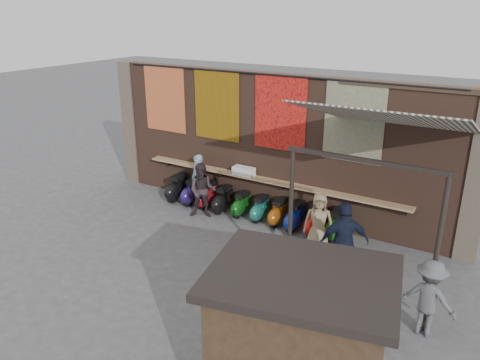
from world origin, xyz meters
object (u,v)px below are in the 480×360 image
(shelf_box, at_px, (244,171))
(shopper_tan, at_px, (319,222))
(scooter_stool_7, at_px, (295,217))
(diner_right, at_px, (202,191))
(scooter_stool_1, at_px, (193,192))
(scooter_stool_4, at_px, (241,205))
(scooter_stool_3, at_px, (223,200))
(scooter_stool_8, at_px, (316,220))
(scooter_stool_0, at_px, (178,188))
(market_stall, at_px, (299,354))
(shopper_grey, at_px, (429,298))
(scooter_stool_6, at_px, (279,213))
(diner_left, at_px, (198,181))
(shopper_navy, at_px, (344,243))
(scooter_stool_2, at_px, (208,195))
(scooter_stool_5, at_px, (260,209))
(scooter_stool_9, at_px, (336,225))

(shelf_box, xyz_separation_m, shopper_tan, (2.70, -1.00, -0.51))
(scooter_stool_7, relative_size, diner_right, 0.50)
(scooter_stool_1, height_order, scooter_stool_4, scooter_stool_1)
(scooter_stool_3, relative_size, scooter_stool_8, 0.90)
(scooter_stool_0, relative_size, scooter_stool_1, 1.03)
(shelf_box, relative_size, market_stall, 0.27)
(shopper_grey, distance_m, shopper_tan, 3.52)
(scooter_stool_6, distance_m, shopper_grey, 5.13)
(shelf_box, xyz_separation_m, diner_right, (-0.82, -0.90, -0.45))
(diner_left, distance_m, market_stall, 8.09)
(shopper_navy, bearing_deg, market_stall, 63.02)
(scooter_stool_2, bearing_deg, scooter_stool_1, -176.58)
(scooter_stool_3, bearing_deg, shopper_grey, -23.67)
(scooter_stool_3, height_order, scooter_stool_4, scooter_stool_3)
(scooter_stool_3, distance_m, shopper_grey, 6.69)
(scooter_stool_2, xyz_separation_m, diner_left, (-0.32, -0.04, 0.41))
(scooter_stool_0, bearing_deg, scooter_stool_6, 0.43)
(scooter_stool_3, xyz_separation_m, shopper_tan, (3.21, -0.69, 0.36))
(scooter_stool_5, xyz_separation_m, diner_left, (-2.10, -0.03, 0.45))
(scooter_stool_3, xyz_separation_m, scooter_stool_7, (2.30, -0.00, 0.01))
(scooter_stool_0, relative_size, scooter_stool_8, 0.97)
(scooter_stool_5, xyz_separation_m, scooter_stool_8, (1.67, -0.01, 0.07))
(shopper_grey, relative_size, shopper_tan, 1.02)
(scooter_stool_3, distance_m, scooter_stool_6, 1.78)
(scooter_stool_0, height_order, scooter_stool_9, scooter_stool_0)
(shelf_box, relative_size, scooter_stool_8, 0.73)
(scooter_stool_9, bearing_deg, scooter_stool_4, -179.60)
(scooter_stool_0, height_order, scooter_stool_7, scooter_stool_0)
(scooter_stool_0, xyz_separation_m, scooter_stool_1, (0.58, 0.01, -0.01))
(scooter_stool_2, distance_m, scooter_stool_9, 3.99)
(scooter_stool_0, distance_m, scooter_stool_3, 1.67)
(shopper_grey, relative_size, market_stall, 0.64)
(scooter_stool_9, bearing_deg, shopper_grey, -45.36)
(scooter_stool_7, bearing_deg, scooter_stool_8, 2.55)
(scooter_stool_1, relative_size, scooter_stool_4, 1.15)
(shelf_box, height_order, scooter_stool_4, shelf_box)
(scooter_stool_1, distance_m, scooter_stool_2, 0.52)
(scooter_stool_4, bearing_deg, scooter_stool_5, 0.96)
(shopper_grey, xyz_separation_m, market_stall, (-1.23, -2.97, 0.42))
(scooter_stool_7, distance_m, scooter_stool_9, 1.13)
(scooter_stool_0, distance_m, shopper_tan, 4.94)
(shopper_tan, bearing_deg, diner_left, 150.07)
(diner_right, xyz_separation_m, market_stall, (5.19, -5.06, 0.37))
(scooter_stool_3, height_order, shopper_tan, shopper_tan)
(scooter_stool_1, relative_size, scooter_stool_2, 1.03)
(diner_right, bearing_deg, scooter_stool_3, 37.91)
(shelf_box, xyz_separation_m, scooter_stool_7, (1.78, -0.31, -0.87))
(scooter_stool_1, distance_m, scooter_stool_3, 1.09)
(shelf_box, xyz_separation_m, scooter_stool_0, (-2.18, -0.30, -0.85))
(scooter_stool_5, height_order, scooter_stool_8, scooter_stool_8)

